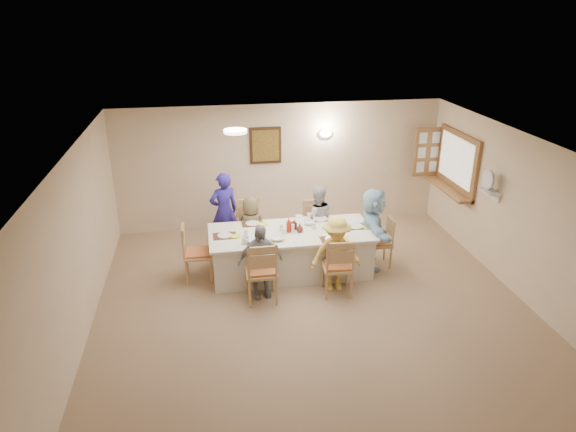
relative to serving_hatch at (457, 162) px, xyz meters
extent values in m
plane|color=#90775C|center=(-3.21, -2.40, -1.50)|extent=(7.00, 7.00, 0.00)
plane|color=beige|center=(-3.21, 1.10, -0.25)|extent=(6.50, 0.00, 6.50)
plane|color=beige|center=(-6.46, -2.40, -0.25)|extent=(0.00, 7.00, 7.00)
plane|color=beige|center=(0.04, -2.40, -0.25)|extent=(0.00, 7.00, 7.00)
plane|color=white|center=(-3.21, -2.40, 1.00)|extent=(7.00, 7.00, 0.00)
cube|color=#3A2414|center=(-3.51, 1.07, 0.20)|extent=(0.62, 0.04, 0.72)
cube|color=black|center=(-3.51, 1.05, 0.20)|extent=(0.52, 0.02, 0.62)
ellipsoid|color=white|center=(-2.31, 1.04, 0.40)|extent=(0.26, 0.09, 0.18)
cylinder|color=white|center=(-4.21, -0.90, 0.97)|extent=(0.36, 0.36, 0.05)
cube|color=brown|center=(0.00, 0.00, 0.00)|extent=(0.06, 1.50, 1.15)
cube|color=brown|center=(-0.12, 0.00, -0.53)|extent=(0.30, 1.50, 0.05)
cube|color=brown|center=(-0.26, 0.76, 0.00)|extent=(0.55, 0.04, 1.00)
cube|color=white|center=(-0.08, -1.35, -0.10)|extent=(0.22, 0.36, 0.03)
cube|color=silver|center=(-3.36, -0.99, -1.12)|extent=(2.72, 1.15, 0.76)
imported|color=brown|center=(-3.96, -0.31, -0.92)|extent=(0.68, 0.55, 1.16)
imported|color=#AFB1B8|center=(-2.76, -0.31, -0.86)|extent=(0.65, 0.52, 1.29)
imported|color=gray|center=(-3.96, -1.67, -0.89)|extent=(0.82, 0.55, 1.21)
imported|color=#EDC952|center=(-2.76, -1.67, -0.87)|extent=(0.82, 0.48, 1.25)
imported|color=#A9D8F6|center=(-1.94, -0.99, -0.78)|extent=(1.45, 0.82, 1.43)
imported|color=#2A2191|center=(-4.41, 0.16, -0.76)|extent=(0.74, 0.66, 1.47)
cube|color=#472B19|center=(-3.96, -1.41, -0.74)|extent=(0.33, 0.24, 0.01)
cylinder|color=white|center=(-3.96, -1.41, -0.73)|extent=(0.26, 0.26, 0.02)
cube|color=yellow|center=(-3.78, -1.46, -0.73)|extent=(0.15, 0.15, 0.01)
cube|color=#472B19|center=(-2.76, -1.41, -0.74)|extent=(0.37, 0.27, 0.01)
cylinder|color=white|center=(-2.76, -1.41, -0.73)|extent=(0.23, 0.23, 0.01)
cube|color=yellow|center=(-2.58, -1.46, -0.73)|extent=(0.15, 0.15, 0.01)
cube|color=#472B19|center=(-3.96, -0.57, -0.74)|extent=(0.37, 0.27, 0.01)
cylinder|color=white|center=(-3.96, -0.57, -0.73)|extent=(0.24, 0.24, 0.01)
cube|color=yellow|center=(-3.78, -0.62, -0.73)|extent=(0.15, 0.15, 0.01)
cube|color=#472B19|center=(-2.76, -0.57, -0.74)|extent=(0.33, 0.25, 0.01)
cylinder|color=white|center=(-2.76, -0.57, -0.73)|extent=(0.25, 0.25, 0.02)
cube|color=yellow|center=(-2.58, -0.62, -0.73)|extent=(0.13, 0.13, 0.01)
cube|color=#472B19|center=(-4.46, -0.99, -0.74)|extent=(0.38, 0.28, 0.01)
cylinder|color=white|center=(-4.46, -0.99, -0.73)|extent=(0.24, 0.24, 0.01)
cube|color=yellow|center=(-4.28, -1.04, -0.73)|extent=(0.15, 0.15, 0.01)
cube|color=#472B19|center=(-2.24, -0.99, -0.74)|extent=(0.35, 0.26, 0.01)
cylinder|color=white|center=(-2.24, -0.99, -0.73)|extent=(0.25, 0.25, 0.02)
cube|color=yellow|center=(-2.06, -1.04, -0.73)|extent=(0.14, 0.14, 0.01)
imported|color=white|center=(-4.14, -1.32, -0.69)|extent=(0.20, 0.20, 0.10)
imported|color=white|center=(-2.93, -0.46, -0.70)|extent=(0.11, 0.11, 0.09)
imported|color=white|center=(-3.63, -1.27, -0.71)|extent=(0.28, 0.28, 0.06)
imported|color=white|center=(-3.00, -0.74, -0.71)|extent=(0.20, 0.20, 0.06)
imported|color=#B02A0F|center=(-3.39, -0.99, -0.61)|extent=(0.12, 0.12, 0.25)
imported|color=#501D15|center=(-3.29, -0.90, -0.65)|extent=(0.09, 0.09, 0.19)
imported|color=#501D15|center=(-3.22, -1.03, -0.67)|extent=(0.16, 0.16, 0.15)
cylinder|color=silver|center=(-3.51, -0.94, -0.68)|extent=(0.07, 0.07, 0.10)
camera|label=1|loc=(-4.70, -8.65, 2.81)|focal=32.00mm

